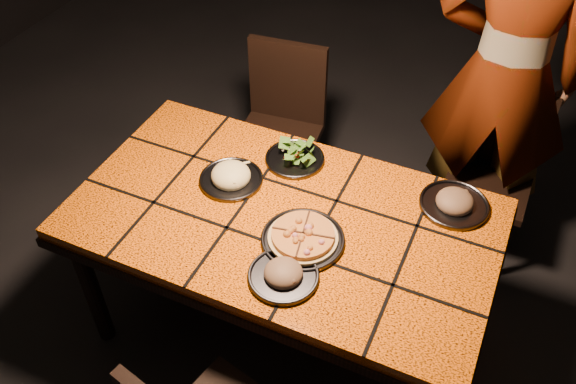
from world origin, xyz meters
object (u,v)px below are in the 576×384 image
at_px(chair_far_left, 282,118).
at_px(plate_pasta, 231,177).
at_px(dining_table, 283,228).
at_px(plate_pizza, 303,238).
at_px(chair_far_right, 494,164).
at_px(diner, 505,76).

distance_m(chair_far_left, plate_pasta, 0.80).
bearing_deg(plate_pasta, chair_far_left, 99.51).
height_order(dining_table, plate_pasta, plate_pasta).
distance_m(chair_far_left, plate_pizza, 1.09).
bearing_deg(chair_far_right, diner, 140.52).
bearing_deg(plate_pizza, diner, 66.23).
height_order(chair_far_left, chair_far_right, chair_far_left).
height_order(chair_far_right, plate_pizza, chair_far_right).
xyz_separation_m(chair_far_left, diner, (1.00, 0.18, 0.42)).
distance_m(chair_far_right, diner, 0.45).
height_order(chair_far_left, diner, diner).
bearing_deg(plate_pizza, dining_table, 142.69).
bearing_deg(diner, chair_far_right, 134.81).
bearing_deg(plate_pasta, plate_pizza, -24.44).
bearing_deg(plate_pasta, diner, 46.60).
bearing_deg(chair_far_right, plate_pasta, -136.67).
bearing_deg(chair_far_left, plate_pizza, -67.17).
relative_size(chair_far_left, diner, 0.48).
bearing_deg(plate_pasta, dining_table, -17.31).
height_order(dining_table, chair_far_right, chair_far_right).
xyz_separation_m(dining_table, chair_far_right, (0.67, 0.95, -0.18)).
relative_size(diner, plate_pasta, 7.31).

